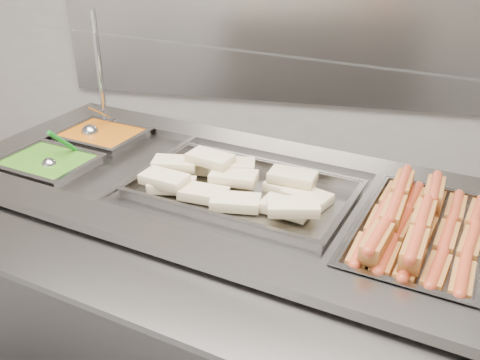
% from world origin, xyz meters
% --- Properties ---
extents(back_panel, '(3.00, 0.04, 1.20)m').
position_xyz_m(back_panel, '(0.00, 2.45, 1.20)').
color(back_panel, '#9F9A95').
rests_on(back_panel, ground).
extents(steam_counter, '(2.15, 1.37, 0.95)m').
position_xyz_m(steam_counter, '(0.10, 0.50, 0.47)').
color(steam_counter, slate).
rests_on(steam_counter, ground).
extents(tray_rail, '(1.91, 0.86, 0.06)m').
position_xyz_m(tray_rail, '(-0.05, -0.02, 0.90)').
color(tray_rail, gray).
rests_on(tray_rail, steam_counter).
extents(sneeze_guard, '(1.77, 0.76, 0.47)m').
position_xyz_m(sneeze_guard, '(0.16, 0.73, 1.34)').
color(sneeze_guard, silver).
rests_on(sneeze_guard, steam_counter).
extents(pan_hotdogs, '(0.50, 0.66, 0.11)m').
position_xyz_m(pan_hotdogs, '(0.73, 0.33, 0.91)').
color(pan_hotdogs, gray).
rests_on(pan_hotdogs, steam_counter).
extents(pan_wraps, '(0.81, 0.60, 0.07)m').
position_xyz_m(pan_wraps, '(0.16, 0.49, 0.92)').
color(pan_wraps, gray).
rests_on(pan_wraps, steam_counter).
extents(pan_beans, '(0.37, 0.33, 0.11)m').
position_xyz_m(pan_beans, '(-0.52, 0.83, 0.91)').
color(pan_beans, gray).
rests_on(pan_beans, steam_counter).
extents(pan_peas, '(0.37, 0.33, 0.11)m').
position_xyz_m(pan_peas, '(-0.60, 0.53, 0.91)').
color(pan_peas, gray).
rests_on(pan_peas, steam_counter).
extents(hotdogs_in_buns, '(0.45, 0.60, 0.12)m').
position_xyz_m(hotdogs_in_buns, '(0.72, 0.33, 0.95)').
color(hotdogs_in_buns, brown).
rests_on(hotdogs_in_buns, pan_hotdogs).
extents(tortilla_wraps, '(0.66, 0.41, 0.10)m').
position_xyz_m(tortilla_wraps, '(0.12, 0.50, 0.96)').
color(tortilla_wraps, beige).
rests_on(tortilla_wraps, pan_wraps).
extents(ladle, '(0.09, 0.20, 0.16)m').
position_xyz_m(ladle, '(-0.57, 0.83, 0.96)').
color(ladle, '#B2B2B7').
rests_on(ladle, pan_beans).
extents(serving_spoon, '(0.08, 0.18, 0.16)m').
position_xyz_m(serving_spoon, '(-0.57, 0.52, 0.96)').
color(serving_spoon, '#B2B2B7').
rests_on(serving_spoon, pan_peas).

